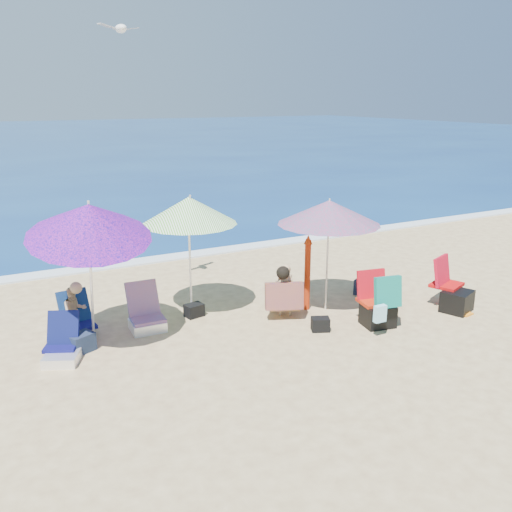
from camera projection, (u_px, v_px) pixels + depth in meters
name	position (u px, v px, depth m)	size (l,w,h in m)	color
ground	(302.00, 336.00, 8.65)	(120.00, 120.00, 0.00)	#D8BC84
sea	(21.00, 141.00, 46.96)	(120.00, 80.00, 0.12)	navy
foam	(187.00, 255.00, 12.98)	(120.00, 0.50, 0.04)	white
umbrella_turquoise	(329.00, 212.00, 9.23)	(1.78, 1.78, 2.00)	silver
umbrella_striped	(189.00, 210.00, 9.00)	(1.76, 1.76, 2.10)	white
umbrella_blue	(89.00, 221.00, 7.65)	(1.81, 1.88, 2.40)	white
furled_umbrella	(307.00, 268.00, 9.52)	(0.25, 0.29, 1.40)	#A5280B
chair_navy	(62.00, 348.00, 7.85)	(0.66, 0.82, 0.64)	#0E0F4F
chair_rainbow	(146.00, 317.00, 8.88)	(0.55, 0.68, 0.73)	#DA4C4D
camp_chair_left	(454.00, 295.00, 9.66)	(0.69, 0.91, 0.91)	#B40C0D
camp_chair_right	(378.00, 307.00, 8.95)	(0.69, 0.81, 0.92)	red
person_center	(284.00, 292.00, 9.28)	(0.76, 0.73, 0.93)	tan
person_left	(75.00, 310.00, 8.63)	(0.53, 0.64, 0.87)	tan
bag_navy_a	(81.00, 343.00, 8.10)	(0.43, 0.38, 0.28)	#1B263C
bag_black_a	(194.00, 310.00, 9.40)	(0.34, 0.28, 0.22)	black
bag_navy_b	(364.00, 286.00, 10.49)	(0.49, 0.46, 0.29)	#161E32
bag_black_b	(320.00, 324.00, 8.83)	(0.34, 0.30, 0.22)	black
orange_item	(467.00, 314.00, 9.47)	(0.24, 0.14, 0.03)	orange
seagull	(121.00, 29.00, 8.42)	(0.71, 0.44, 0.13)	white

